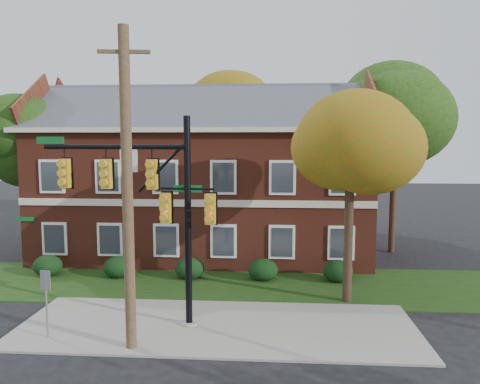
# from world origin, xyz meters

# --- Properties ---
(ground) EXTENTS (120.00, 120.00, 0.00)m
(ground) POSITION_xyz_m (0.00, 0.00, 0.00)
(ground) COLOR black
(ground) RESTS_ON ground
(sidewalk) EXTENTS (14.00, 5.00, 0.08)m
(sidewalk) POSITION_xyz_m (0.00, 1.00, 0.04)
(sidewalk) COLOR gray
(sidewalk) RESTS_ON ground
(grass_strip) EXTENTS (30.00, 6.00, 0.04)m
(grass_strip) POSITION_xyz_m (0.00, 6.00, 0.02)
(grass_strip) COLOR #193811
(grass_strip) RESTS_ON ground
(apartment_building) EXTENTS (18.80, 8.80, 9.74)m
(apartment_building) POSITION_xyz_m (-2.00, 11.95, 4.99)
(apartment_building) COLOR maroon
(apartment_building) RESTS_ON ground
(hedge_far_left) EXTENTS (1.40, 1.26, 1.05)m
(hedge_far_left) POSITION_xyz_m (-9.00, 6.70, 0.53)
(hedge_far_left) COLOR black
(hedge_far_left) RESTS_ON ground
(hedge_left) EXTENTS (1.40, 1.26, 1.05)m
(hedge_left) POSITION_xyz_m (-5.50, 6.70, 0.53)
(hedge_left) COLOR black
(hedge_left) RESTS_ON ground
(hedge_center) EXTENTS (1.40, 1.26, 1.05)m
(hedge_center) POSITION_xyz_m (-2.00, 6.70, 0.53)
(hedge_center) COLOR black
(hedge_center) RESTS_ON ground
(hedge_right) EXTENTS (1.40, 1.26, 1.05)m
(hedge_right) POSITION_xyz_m (1.50, 6.70, 0.53)
(hedge_right) COLOR black
(hedge_right) RESTS_ON ground
(hedge_far_right) EXTENTS (1.40, 1.26, 1.05)m
(hedge_far_right) POSITION_xyz_m (5.00, 6.70, 0.53)
(hedge_far_right) COLOR black
(hedge_far_right) RESTS_ON ground
(tree_near_right) EXTENTS (4.50, 4.25, 8.58)m
(tree_near_right) POSITION_xyz_m (5.22, 3.87, 6.67)
(tree_near_right) COLOR black
(tree_near_right) RESTS_ON ground
(tree_left_rear) EXTENTS (5.40, 5.10, 8.88)m
(tree_left_rear) POSITION_xyz_m (-11.73, 10.84, 6.68)
(tree_left_rear) COLOR black
(tree_left_rear) RESTS_ON ground
(tree_right_rear) EXTENTS (6.30, 5.95, 10.62)m
(tree_right_rear) POSITION_xyz_m (9.31, 12.81, 8.12)
(tree_right_rear) COLOR black
(tree_right_rear) RESTS_ON ground
(tree_far_rear) EXTENTS (6.84, 6.46, 11.52)m
(tree_far_rear) POSITION_xyz_m (-0.66, 19.79, 8.84)
(tree_far_rear) COLOR black
(tree_far_rear) RESTS_ON ground
(traffic_signal) EXTENTS (6.64, 0.94, 7.43)m
(traffic_signal) POSITION_xyz_m (-2.33, 1.13, 4.61)
(traffic_signal) COLOR gray
(traffic_signal) RESTS_ON ground
(utility_pole) EXTENTS (1.55, 0.37, 9.98)m
(utility_pole) POSITION_xyz_m (-2.50, -0.94, 5.06)
(utility_pole) COLOR #4A3522
(utility_pole) RESTS_ON ground
(sign_post) EXTENTS (0.34, 0.08, 2.35)m
(sign_post) POSITION_xyz_m (-5.50, -0.41, 1.59)
(sign_post) COLOR slate
(sign_post) RESTS_ON ground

